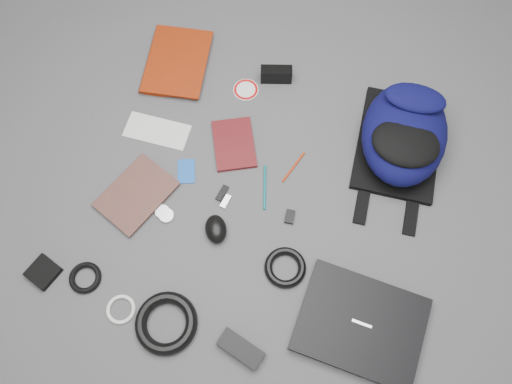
% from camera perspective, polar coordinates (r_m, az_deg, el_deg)
% --- Properties ---
extents(ground, '(4.00, 4.00, 0.00)m').
position_cam_1_polar(ground, '(1.58, 0.00, -0.26)').
color(ground, '#4F4F51').
rests_on(ground, ground).
extents(backpack, '(0.29, 0.42, 0.17)m').
position_cam_1_polar(backpack, '(1.65, 16.60, 6.47)').
color(backpack, black).
rests_on(backpack, ground).
extents(laptop, '(0.37, 0.30, 0.03)m').
position_cam_1_polar(laptop, '(1.50, 11.87, -14.58)').
color(laptop, black).
rests_on(laptop, ground).
extents(textbook_red, '(0.24, 0.30, 0.03)m').
position_cam_1_polar(textbook_red, '(1.86, -12.29, 14.68)').
color(textbook_red, maroon).
rests_on(textbook_red, ground).
extents(comic_book, '(0.25, 0.28, 0.02)m').
position_cam_1_polar(comic_book, '(1.66, -15.54, 1.45)').
color(comic_book, '#AE490C').
rests_on(comic_book, ground).
extents(envelope, '(0.21, 0.10, 0.00)m').
position_cam_1_polar(envelope, '(1.71, -11.24, 6.87)').
color(envelope, white).
rests_on(envelope, ground).
extents(dvd_case, '(0.19, 0.22, 0.01)m').
position_cam_1_polar(dvd_case, '(1.65, -2.53, 5.50)').
color(dvd_case, '#490E10').
rests_on(dvd_case, ground).
extents(compact_camera, '(0.11, 0.06, 0.06)m').
position_cam_1_polar(compact_camera, '(1.76, 2.33, 13.28)').
color(compact_camera, black).
rests_on(compact_camera, ground).
extents(sticker_disc, '(0.09, 0.09, 0.00)m').
position_cam_1_polar(sticker_disc, '(1.76, -1.17, 11.61)').
color(sticker_disc, white).
rests_on(sticker_disc, ground).
extents(pen_teal, '(0.04, 0.15, 0.01)m').
position_cam_1_polar(pen_teal, '(1.59, 1.01, 0.56)').
color(pen_teal, '#0C686C').
rests_on(pen_teal, ground).
extents(pen_red, '(0.05, 0.12, 0.01)m').
position_cam_1_polar(pen_red, '(1.62, 4.32, 2.88)').
color(pen_red, '#B4320D').
rests_on(pen_red, ground).
extents(id_badge, '(0.08, 0.10, 0.00)m').
position_cam_1_polar(id_badge, '(1.63, -7.96, 2.36)').
color(id_badge, blue).
rests_on(id_badge, ground).
extents(usb_black, '(0.03, 0.06, 0.01)m').
position_cam_1_polar(usb_black, '(1.58, -3.88, -0.12)').
color(usb_black, black).
rests_on(usb_black, ground).
extents(usb_silver, '(0.03, 0.05, 0.01)m').
position_cam_1_polar(usb_silver, '(1.57, -3.49, -1.08)').
color(usb_silver, '#B8B9BB').
rests_on(usb_silver, ground).
extents(key_fob, '(0.03, 0.04, 0.01)m').
position_cam_1_polar(key_fob, '(1.56, 3.88, -2.83)').
color(key_fob, black).
rests_on(key_fob, ground).
extents(mouse, '(0.10, 0.11, 0.05)m').
position_cam_1_polar(mouse, '(1.53, -4.61, -4.24)').
color(mouse, black).
rests_on(mouse, ground).
extents(headphone_left, '(0.05, 0.05, 0.01)m').
position_cam_1_polar(headphone_left, '(1.59, -10.63, -2.26)').
color(headphone_left, silver).
rests_on(headphone_left, ground).
extents(headphone_right, '(0.05, 0.05, 0.01)m').
position_cam_1_polar(headphone_right, '(1.58, -10.20, -2.67)').
color(headphone_right, '#BBBBBD').
rests_on(headphone_right, ground).
extents(cable_coil, '(0.15, 0.15, 0.02)m').
position_cam_1_polar(cable_coil, '(1.51, 3.36, -8.60)').
color(cable_coil, black).
rests_on(cable_coil, ground).
extents(power_brick, '(0.14, 0.09, 0.03)m').
position_cam_1_polar(power_brick, '(1.47, -1.75, -17.47)').
color(power_brick, black).
rests_on(power_brick, ground).
extents(power_cord_coil, '(0.19, 0.19, 0.03)m').
position_cam_1_polar(power_cord_coil, '(1.49, -10.22, -14.52)').
color(power_cord_coil, black).
rests_on(power_cord_coil, ground).
extents(pouch, '(0.11, 0.11, 0.02)m').
position_cam_1_polar(pouch, '(1.63, -23.15, -8.41)').
color(pouch, black).
rests_on(pouch, ground).
extents(earbud_coil, '(0.11, 0.11, 0.02)m').
position_cam_1_polar(earbud_coil, '(1.58, -18.94, -9.25)').
color(earbud_coil, black).
rests_on(earbud_coil, ground).
extents(white_cable_coil, '(0.11, 0.11, 0.01)m').
position_cam_1_polar(white_cable_coil, '(1.54, -15.19, -12.81)').
color(white_cable_coil, white).
rests_on(white_cable_coil, ground).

